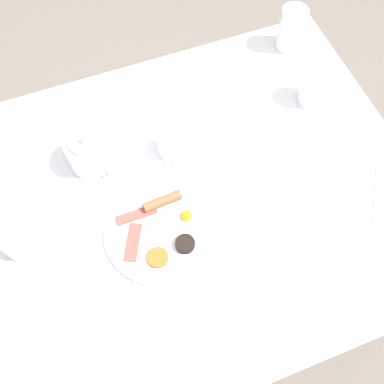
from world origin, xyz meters
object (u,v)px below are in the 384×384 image
at_px(water_glass_short, 291,29).
at_px(napkin_folded, 162,90).
at_px(breakfast_plate, 162,230).
at_px(water_glass_tall, 314,87).
at_px(creamer_jug, 170,146).
at_px(fork_by_plate, 245,82).
at_px(teacup_with_saucer_left, 20,244).
at_px(teapot_near, 89,153).
at_px(knife_by_plate, 377,200).

relative_size(water_glass_short, napkin_folded, 0.90).
xyz_separation_m(breakfast_plate, water_glass_tall, (-0.25, 0.55, 0.05)).
bearing_deg(creamer_jug, fork_by_plate, 117.51).
bearing_deg(creamer_jug, water_glass_short, 116.86).
relative_size(water_glass_tall, creamer_jug, 1.18).
bearing_deg(teacup_with_saucer_left, water_glass_tall, 100.48).
distance_m(teapot_near, fork_by_plate, 0.53).
height_order(teapot_near, knife_by_plate, teapot_near).
xyz_separation_m(water_glass_tall, creamer_jug, (0.03, -0.45, -0.02)).
height_order(teacup_with_saucer_left, water_glass_short, water_glass_short).
distance_m(teapot_near, napkin_folded, 0.32).
height_order(water_glass_tall, fork_by_plate, water_glass_tall).
height_order(water_glass_tall, creamer_jug, water_glass_tall).
xyz_separation_m(breakfast_plate, creamer_jug, (-0.22, 0.10, 0.02)).
relative_size(breakfast_plate, fork_by_plate, 1.67).
relative_size(teacup_with_saucer_left, water_glass_tall, 1.39).
distance_m(breakfast_plate, creamer_jug, 0.24).
xyz_separation_m(water_glass_short, fork_by_plate, (0.09, -0.19, -0.07)).
bearing_deg(water_glass_short, teapot_near, -73.93).
xyz_separation_m(teacup_with_saucer_left, fork_by_plate, (-0.29, 0.74, -0.02)).
xyz_separation_m(teacup_with_saucer_left, knife_by_plate, (0.20, 0.90, -0.02)).
distance_m(breakfast_plate, teapot_near, 0.29).
xyz_separation_m(water_glass_tall, fork_by_plate, (-0.13, -0.16, -0.05)).
xyz_separation_m(teapot_near, water_glass_tall, (0.02, 0.67, 0.00)).
height_order(teapot_near, napkin_folded, teapot_near).
relative_size(napkin_folded, knife_by_plate, 0.80).
height_order(creamer_jug, fork_by_plate, creamer_jug).
distance_m(breakfast_plate, water_glass_tall, 0.61).
relative_size(breakfast_plate, creamer_jug, 3.14).
bearing_deg(teacup_with_saucer_left, creamer_jug, 107.46).
bearing_deg(napkin_folded, creamer_jug, -13.08).
bearing_deg(water_glass_short, knife_by_plate, -2.40).
xyz_separation_m(water_glass_tall, water_glass_short, (-0.22, 0.03, 0.01)).
distance_m(breakfast_plate, napkin_folded, 0.46).
xyz_separation_m(teapot_near, fork_by_plate, (-0.11, 0.51, -0.05)).
bearing_deg(water_glass_tall, breakfast_plate, -66.14).
bearing_deg(napkin_folded, water_glass_short, 94.06).
distance_m(teacup_with_saucer_left, water_glass_tall, 0.91).
distance_m(water_glass_tall, napkin_folded, 0.45).
relative_size(breakfast_plate, napkin_folded, 1.88).
relative_size(water_glass_tall, fork_by_plate, 0.63).
relative_size(water_glass_tall, knife_by_plate, 0.57).
height_order(teapot_near, teacup_with_saucer_left, teapot_near).
bearing_deg(creamer_jug, teacup_with_saucer_left, -72.54).
bearing_deg(teapot_near, knife_by_plate, -153.34).
height_order(water_glass_short, creamer_jug, water_glass_short).
bearing_deg(napkin_folded, water_glass_tall, 64.90).
bearing_deg(water_glass_tall, teacup_with_saucer_left, -79.52).
xyz_separation_m(teapot_near, water_glass_short, (-0.20, 0.70, 0.02)).
bearing_deg(water_glass_short, water_glass_tall, -8.71).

